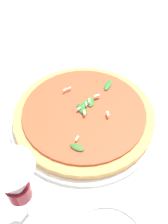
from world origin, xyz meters
TOP-DOWN VIEW (x-y plane):
  - ground_plane at (0.00, 0.00)m, footprint 6.00×6.00m
  - pizza_arugula_main at (0.01, -0.01)m, footprint 0.36×0.36m
  - wine_glass at (-0.24, 0.04)m, footprint 0.08×0.08m

SIDE VIEW (x-z plane):
  - ground_plane at x=0.00m, z-range 0.00..0.00m
  - pizza_arugula_main at x=0.01m, z-range -0.01..0.04m
  - wine_glass at x=-0.24m, z-range 0.03..0.22m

